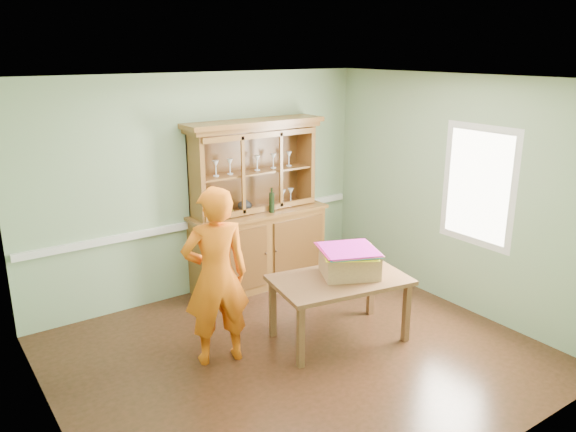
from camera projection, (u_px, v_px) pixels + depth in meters
floor at (298, 355)px, 5.64m from camera, size 4.50×4.50×0.00m
ceiling at (300, 80)px, 4.87m from camera, size 4.50×4.50×0.00m
wall_back at (202, 186)px, 6.82m from camera, size 4.50×0.00×4.50m
wall_left at (45, 283)px, 4.02m from camera, size 0.00×4.00×4.00m
wall_right at (456, 193)px, 6.49m from camera, size 0.00×4.00×4.00m
wall_front at (477, 304)px, 3.68m from camera, size 4.50×0.00×4.50m
chair_rail at (205, 222)px, 6.93m from camera, size 4.41×0.05×0.08m
framed_map at (35, 244)px, 4.21m from camera, size 0.03×0.60×0.46m
window_panel at (478, 186)px, 6.20m from camera, size 0.03×0.96×1.36m
china_hutch at (257, 229)px, 7.15m from camera, size 1.81×0.60×2.13m
dining_table at (340, 285)px, 5.81m from camera, size 1.50×1.05×0.69m
cardboard_box at (350, 263)px, 5.83m from camera, size 0.70×0.65×0.26m
kite_stack at (349, 250)px, 5.74m from camera, size 0.72×0.72×0.05m
person at (216, 276)px, 5.32m from camera, size 0.73×0.56×1.77m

